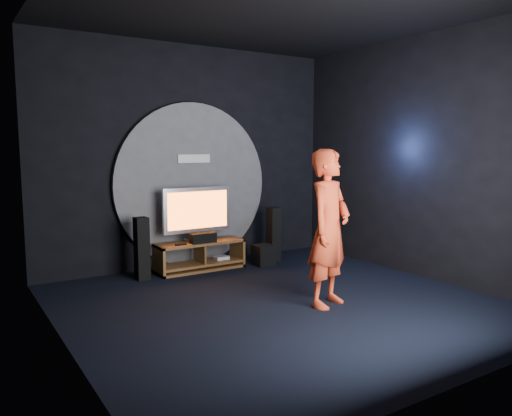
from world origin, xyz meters
The scene contains 15 objects.
floor centered at (0.00, 0.00, 0.00)m, with size 5.00×5.00×0.00m, color black.
back_wall centered at (0.00, 2.50, 1.75)m, with size 5.00×0.04×3.50m, color black.
front_wall centered at (0.00, -2.50, 1.75)m, with size 5.00×0.04×3.50m, color black.
left_wall centered at (-2.50, 0.00, 1.75)m, with size 0.04×5.00×3.50m, color black.
right_wall centered at (2.50, 0.00, 1.75)m, with size 0.04×5.00×3.50m, color black.
ceiling centered at (0.00, 0.00, 3.50)m, with size 5.00×5.00×0.01m, color black.
wall_disc_panel centered at (0.00, 2.44, 1.30)m, with size 2.60×0.11×2.60m.
media_console centered at (-0.08, 2.05, 0.19)m, with size 1.39×0.45×0.45m.
tv centered at (-0.08, 2.12, 0.91)m, with size 1.13×0.22×0.84m.
center_speaker centered at (-0.08, 1.92, 0.53)m, with size 0.40×0.15×0.15m, color black.
remote centered at (-0.45, 1.93, 0.46)m, with size 0.18×0.05×0.02m, color black.
tower_speaker_left centered at (-1.03, 1.99, 0.45)m, with size 0.18×0.20×0.91m, color black.
tower_speaker_right centered at (1.23, 1.94, 0.45)m, with size 0.18×0.20×0.91m, color black.
subwoofer centered at (0.92, 1.78, 0.17)m, with size 0.30×0.30×0.33m, color black.
player centered at (0.46, -0.35, 0.94)m, with size 0.69×0.45×1.89m, color red.
Camera 1 is at (-3.42, -4.84, 1.92)m, focal length 35.00 mm.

